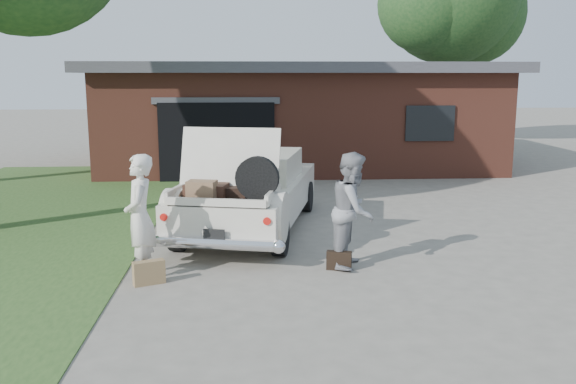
{
  "coord_description": "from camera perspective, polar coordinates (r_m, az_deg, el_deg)",
  "views": [
    {
      "loc": [
        -0.62,
        -8.97,
        2.95
      ],
      "look_at": [
        0.0,
        0.6,
        1.1
      ],
      "focal_mm": 38.0,
      "sensor_mm": 36.0,
      "label": 1
    }
  ],
  "objects": [
    {
      "name": "grass_strip",
      "position": [
        13.26,
        -25.23,
        -2.95
      ],
      "size": [
        6.0,
        16.0,
        0.02
      ],
      "primitive_type": "cube",
      "color": "#2D4C1E",
      "rests_on": "ground"
    },
    {
      "name": "woman_right",
      "position": [
        9.46,
        6.12,
        -1.68
      ],
      "size": [
        0.95,
        1.06,
        1.8
      ],
      "primitive_type": "imported",
      "rotation": [
        0.0,
        0.0,
        1.21
      ],
      "color": "gray",
      "rests_on": "ground"
    },
    {
      "name": "woman_left",
      "position": [
        9.14,
        -13.7,
        -2.26
      ],
      "size": [
        0.5,
        0.71,
        1.83
      ],
      "primitive_type": "imported",
      "rotation": [
        0.0,
        0.0,
        -1.48
      ],
      "color": "silver",
      "rests_on": "ground"
    },
    {
      "name": "ground",
      "position": [
        9.47,
        0.24,
        -7.24
      ],
      "size": [
        90.0,
        90.0,
        0.0
      ],
      "primitive_type": "plane",
      "color": "gray",
      "rests_on": "ground"
    },
    {
      "name": "suitcase_right",
      "position": [
        9.43,
        4.8,
        -6.41
      ],
      "size": [
        0.4,
        0.22,
        0.29
      ],
      "primitive_type": "cube",
      "rotation": [
        0.0,
        0.0,
        -0.27
      ],
      "color": "black",
      "rests_on": "ground"
    },
    {
      "name": "suitcase_left",
      "position": [
        8.99,
        -12.88,
        -7.36
      ],
      "size": [
        0.47,
        0.31,
        0.35
      ],
      "primitive_type": "cube",
      "rotation": [
        0.0,
        0.0,
        0.41
      ],
      "color": "#9A794E",
      "rests_on": "ground"
    },
    {
      "name": "tree_right",
      "position": [
        27.18,
        15.06,
        16.88
      ],
      "size": [
        6.54,
        5.69,
        9.05
      ],
      "color": "#38281E",
      "rests_on": "ground"
    },
    {
      "name": "sedan",
      "position": [
        11.74,
        -3.58,
        0.1
      ],
      "size": [
        3.06,
        5.43,
        2.08
      ],
      "rotation": [
        0.0,
        0.0,
        -0.22
      ],
      "color": "beige",
      "rests_on": "ground"
    },
    {
      "name": "house",
      "position": [
        20.55,
        0.77,
        7.36
      ],
      "size": [
        12.8,
        7.8,
        3.3
      ],
      "color": "brown",
      "rests_on": "ground"
    }
  ]
}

